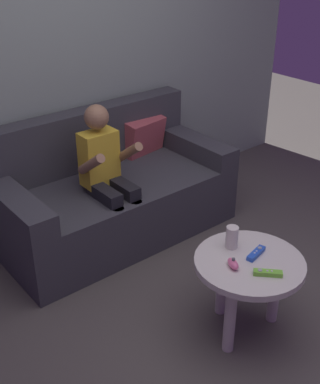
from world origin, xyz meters
name	(u,v)px	position (x,y,z in m)	size (l,w,h in m)	color
ground_plane	(244,345)	(0.00, 0.00, 0.00)	(8.99, 8.99, 0.00)	#4C4742
wall_back	(56,48)	(0.00, 1.79, 1.25)	(4.50, 0.05, 2.50)	gray
couch	(111,193)	(0.12, 1.39, 0.30)	(1.63, 0.80, 0.84)	#38383D
person_seated_on_couch	(107,173)	(-0.02, 1.21, 0.57)	(0.34, 0.41, 0.99)	black
coffee_table	(247,273)	(0.09, 0.10, 0.37)	(0.57, 0.57, 0.46)	beige
game_remote_blue_near_edge	(256,253)	(0.15, 0.10, 0.47)	(0.14, 0.07, 0.03)	blue
nunchuk_pink	(233,264)	(-0.02, 0.11, 0.48)	(0.07, 0.10, 0.05)	pink
game_remote_lime_far_corner	(268,273)	(0.06, -0.05, 0.47)	(0.12, 0.13, 0.03)	#72C638
soda_can	(232,237)	(0.10, 0.23, 0.52)	(0.07, 0.07, 0.12)	silver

